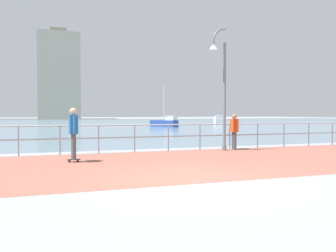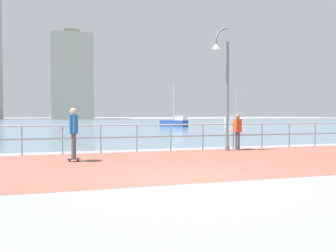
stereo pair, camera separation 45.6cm
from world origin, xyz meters
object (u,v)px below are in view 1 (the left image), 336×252
bystander (234,129)px  sailboat_ivory (165,123)px  skateboarder (73,130)px  lamppost (221,83)px  sailboat_white (224,120)px

bystander → sailboat_ivory: (5.32, 25.41, -0.40)m
bystander → sailboat_ivory: size_ratio=0.31×
skateboarder → bystander: bearing=14.9°
skateboarder → bystander: 6.90m
lamppost → sailboat_white: bearing=61.7°
lamppost → sailboat_ivory: (6.09, 25.68, -2.29)m
skateboarder → sailboat_ivory: size_ratio=0.34×
lamppost → skateboarder: bearing=-165.7°
sailboat_white → sailboat_ivory: bearing=-140.1°
bystander → sailboat_ivory: 25.97m
skateboarder → sailboat_ivory: sailboat_ivory is taller
lamppost → sailboat_white: size_ratio=1.01×
lamppost → bystander: size_ratio=3.32×
sailboat_white → lamppost: bearing=-118.3°
skateboarder → sailboat_ivory: bearing=66.2°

